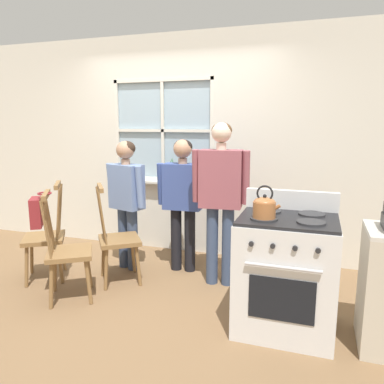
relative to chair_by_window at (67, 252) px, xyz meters
name	(u,v)px	position (x,y,z in m)	size (l,w,h in m)	color
ground_plane	(129,295)	(0.51, 0.24, -0.45)	(16.00, 16.00, 0.00)	brown
wall_back	(180,147)	(0.53, 1.64, 0.88)	(6.40, 0.16, 2.70)	silver
chair_by_window	(67,252)	(0.00, 0.00, 0.00)	(0.57, 0.57, 1.03)	olive
chair_near_wall	(46,237)	(-0.50, 0.32, 0.00)	(0.57, 0.57, 1.03)	olive
chair_center_cluster	(117,239)	(0.25, 0.49, 0.00)	(0.57, 0.57, 1.03)	olive
person_elderly_left	(127,193)	(0.18, 0.85, 0.42)	(0.53, 0.32, 1.44)	#384766
person_teen_center	(183,193)	(0.79, 0.99, 0.43)	(0.57, 0.23, 1.46)	black
person_adult_right	(221,189)	(1.27, 0.77, 0.54)	(0.58, 0.25, 1.64)	#384766
stove	(286,273)	(1.98, 0.11, 0.02)	(0.75, 0.68, 1.08)	silver
kettle	(264,207)	(1.81, -0.02, 0.57)	(0.21, 0.17, 0.25)	#A86638
potted_plant	(172,175)	(0.44, 1.55, 0.54)	(0.14, 0.14, 0.32)	#935B3D
handbag	(37,212)	(-0.19, -0.13, 0.40)	(0.25, 0.25, 0.31)	maroon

